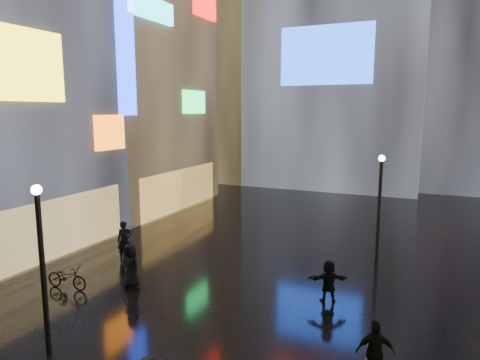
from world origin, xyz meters
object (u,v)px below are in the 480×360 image
Objects in this scene: pedestrian_3 at (375,352)px; bicycle at (67,277)px; lamp_near at (42,261)px; lamp_far at (379,202)px.

pedestrian_3 is 12.40m from bicycle.
lamp_near is 9.73m from pedestrian_3.
lamp_far is 2.97× the size of pedestrian_3.
bicycle is (-3.19, 3.84, -2.44)m from lamp_near.
lamp_near is 14.92m from lamp_far.
bicycle is (-12.33, 1.23, -0.37)m from pedestrian_3.
pedestrian_3 reaches higher than bicycle.
lamp_far is 14.45m from bicycle.
lamp_far is at bearing -101.77° from pedestrian_3.
lamp_near and lamp_far have the same top height.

